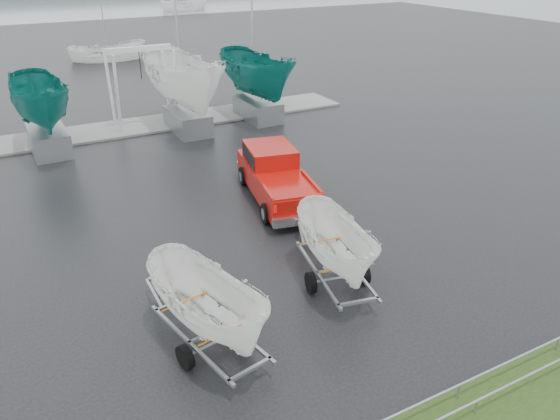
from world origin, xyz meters
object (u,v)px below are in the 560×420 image
(trailer_hitched, at_px, (339,204))
(boat_hoist, at_px, (141,76))
(pickup_truck, at_px, (275,174))
(trailer_parked, at_px, (204,255))

(trailer_hitched, bearing_deg, boat_hoist, 103.61)
(pickup_truck, distance_m, trailer_parked, 9.04)
(trailer_parked, distance_m, boat_hoist, 18.61)
(trailer_hitched, distance_m, boat_hoist, 17.34)
(trailer_hitched, bearing_deg, trailer_parked, -155.73)
(pickup_truck, bearing_deg, trailer_parked, -116.02)
(boat_hoist, bearing_deg, trailer_parked, -101.41)
(pickup_truck, height_order, trailer_hitched, trailer_hitched)
(pickup_truck, xyz_separation_m, trailer_parked, (-5.47, -7.00, 1.65))
(pickup_truck, relative_size, trailer_hitched, 1.24)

